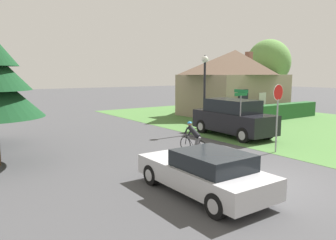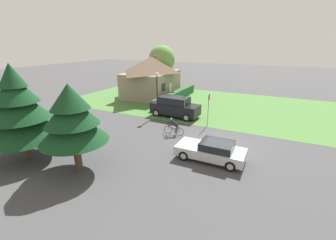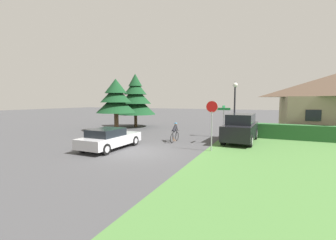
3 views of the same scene
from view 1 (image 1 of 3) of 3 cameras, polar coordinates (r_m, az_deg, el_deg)
The scene contains 11 objects.
ground_plane at distance 11.31m, azimuth 15.16°, elevation -10.19°, with size 140.00×140.00×0.00m, color #424244.
grass_verge_right at distance 22.80m, azimuth 25.99°, elevation -1.52°, with size 16.00×36.00×0.01m, color #477538.
cottage_house at distance 28.57m, azimuth 11.53°, elevation 6.62°, with size 9.55×6.64×5.45m.
hedge_row at distance 25.28m, azimuth 16.77°, elevation 1.16°, with size 11.39×0.90×1.17m, color #285B2D.
sedan_left_lane at distance 9.66m, azimuth 6.43°, elevation -9.04°, with size 1.94×4.37×1.31m.
cyclist at distance 14.34m, azimuth 4.45°, elevation -3.21°, with size 0.44×1.75×1.42m.
parked_suv_right at distance 18.68m, azimuth 11.24°, elevation 0.33°, with size 2.20×5.04×2.06m.
stop_sign at distance 15.13m, azimuth 18.56°, elevation 2.54°, with size 0.71×0.07×3.03m.
street_lamp at distance 19.25m, azimuth 6.40°, elevation 7.06°, with size 0.39×0.39×4.57m.
street_name_sign at distance 16.88m, azimuth 12.54°, elevation 2.40°, with size 0.90×0.90×2.70m.
deciduous_tree_right at distance 34.98m, azimuth 17.12°, elevation 9.59°, with size 4.32×4.32×6.88m.
Camera 1 is at (-8.32, -6.81, 3.50)m, focal length 35.00 mm.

